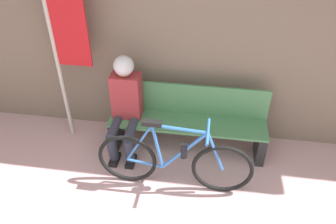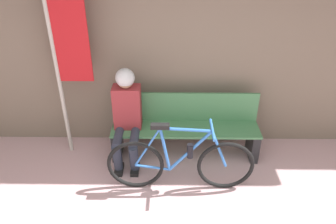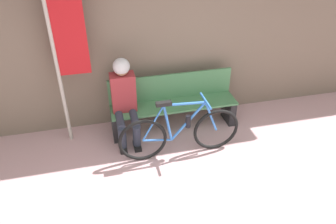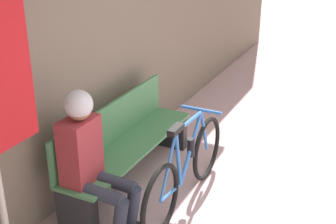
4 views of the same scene
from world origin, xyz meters
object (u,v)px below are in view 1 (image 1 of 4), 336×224
at_px(bicycle, 174,162).
at_px(banner_pole, 63,32).
at_px(park_bench_near, 188,121).
at_px(person_seated, 125,100).

bearing_deg(bicycle, banner_pole, 151.87).
xyz_separation_m(park_bench_near, bicycle, (-0.07, -0.67, -0.04)).
bearing_deg(park_bench_near, banner_pole, 178.43).
distance_m(park_bench_near, person_seated, 0.80).
distance_m(bicycle, banner_pole, 1.85).
xyz_separation_m(bicycle, person_seated, (-0.66, 0.57, 0.34)).
relative_size(park_bench_near, person_seated, 1.53).
height_order(bicycle, person_seated, person_seated).
xyz_separation_m(park_bench_near, banner_pole, (-1.41, 0.04, 1.04)).
relative_size(person_seated, banner_pole, 0.56).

